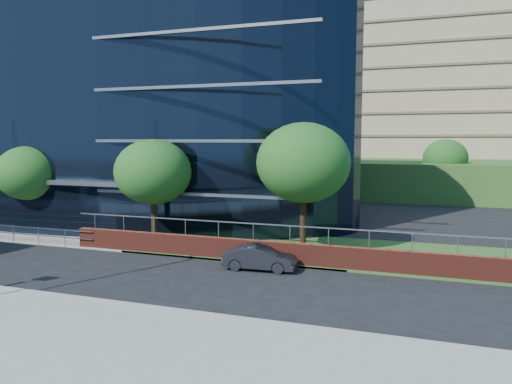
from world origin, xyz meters
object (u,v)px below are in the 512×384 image
at_px(tree_far_c, 153,172).
at_px(tree_far_b, 28,173).
at_px(tree_dist_e, 445,158).
at_px(tree_far_d, 304,163).
at_px(parked_car, 260,258).

bearing_deg(tree_far_c, tree_far_b, 177.14).
xyz_separation_m(tree_far_c, tree_dist_e, (17.00, 31.00, 0.00)).
distance_m(tree_far_d, tree_dist_e, 31.06).
xyz_separation_m(tree_far_b, parked_car, (17.83, -3.53, -3.60)).
bearing_deg(tree_far_b, tree_far_d, 1.51).
bearing_deg(tree_far_d, tree_dist_e, 75.07).
xyz_separation_m(tree_dist_e, parked_car, (-9.17, -34.03, -3.93)).
distance_m(tree_far_c, tree_far_d, 9.08).
distance_m(tree_far_c, tree_dist_e, 35.36).
distance_m(tree_far_c, parked_car, 9.27).
relative_size(tree_dist_e, parked_car, 1.76).
xyz_separation_m(tree_far_c, tree_far_d, (9.00, 1.00, 0.65)).
relative_size(tree_far_b, parked_car, 1.64).
xyz_separation_m(tree_far_b, tree_far_d, (19.00, 0.50, 0.98)).
distance_m(tree_far_d, parked_car, 6.21).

